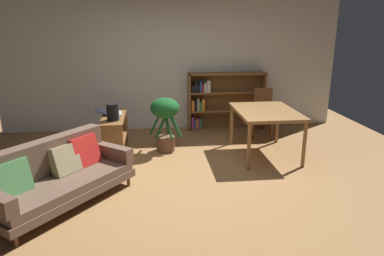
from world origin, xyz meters
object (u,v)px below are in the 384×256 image
(potted_floor_plant, at_px, (165,117))
(bookshelf, at_px, (221,101))
(dining_table, at_px, (266,115))
(dining_chair_near, at_px, (263,110))
(desk_speaker, at_px, (113,112))
(media_console, at_px, (115,135))
(fabric_couch, at_px, (57,175))
(open_laptop, at_px, (110,113))

(potted_floor_plant, xyz_separation_m, bookshelf, (1.20, 1.28, -0.03))
(dining_table, height_order, bookshelf, bookshelf)
(dining_chair_near, bearing_deg, desk_speaker, -161.31)
(media_console, bearing_deg, fabric_couch, -107.23)
(potted_floor_plant, height_order, bookshelf, bookshelf)
(dining_table, relative_size, bookshelf, 0.82)
(open_laptop, height_order, dining_chair_near, dining_chair_near)
(open_laptop, relative_size, bookshelf, 0.29)
(dining_table, bearing_deg, bookshelf, 104.00)
(bookshelf, bearing_deg, fabric_couch, -131.03)
(potted_floor_plant, bearing_deg, desk_speaker, -162.71)
(bookshelf, bearing_deg, open_laptop, -151.75)
(open_laptop, relative_size, dining_chair_near, 0.50)
(potted_floor_plant, relative_size, bookshelf, 0.59)
(media_console, xyz_separation_m, dining_chair_near, (2.75, 0.66, 0.20))
(potted_floor_plant, bearing_deg, dining_table, -12.99)
(media_console, bearing_deg, potted_floor_plant, -0.19)
(open_laptop, distance_m, potted_floor_plant, 0.93)
(media_console, distance_m, dining_chair_near, 2.84)
(open_laptop, relative_size, dining_table, 0.35)
(desk_speaker, height_order, potted_floor_plant, potted_floor_plant)
(dining_chair_near, relative_size, bookshelf, 0.58)
(bookshelf, bearing_deg, dining_chair_near, -41.45)
(dining_chair_near, distance_m, bookshelf, 0.93)
(desk_speaker, bearing_deg, potted_floor_plant, 17.29)
(media_console, relative_size, bookshelf, 0.70)
(desk_speaker, relative_size, dining_table, 0.21)
(desk_speaker, height_order, bookshelf, bookshelf)
(fabric_couch, bearing_deg, potted_floor_plant, 50.75)
(dining_chair_near, bearing_deg, media_console, -166.48)
(potted_floor_plant, xyz_separation_m, dining_chair_near, (1.90, 0.66, -0.09))
(potted_floor_plant, distance_m, dining_chair_near, 2.01)
(open_laptop, height_order, dining_table, dining_table)
(fabric_couch, relative_size, dining_table, 1.45)
(fabric_couch, bearing_deg, desk_speaker, 68.94)
(media_console, distance_m, desk_speaker, 0.53)
(media_console, relative_size, dining_chair_near, 1.20)
(open_laptop, height_order, bookshelf, bookshelf)
(desk_speaker, xyz_separation_m, dining_chair_near, (2.72, 0.92, -0.26))
(desk_speaker, distance_m, dining_chair_near, 2.89)
(bookshelf, bearing_deg, dining_table, -76.00)
(dining_table, xyz_separation_m, bookshelf, (-0.41, 1.65, -0.11))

